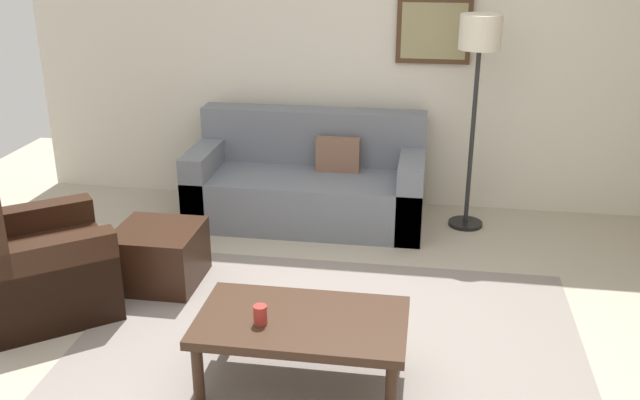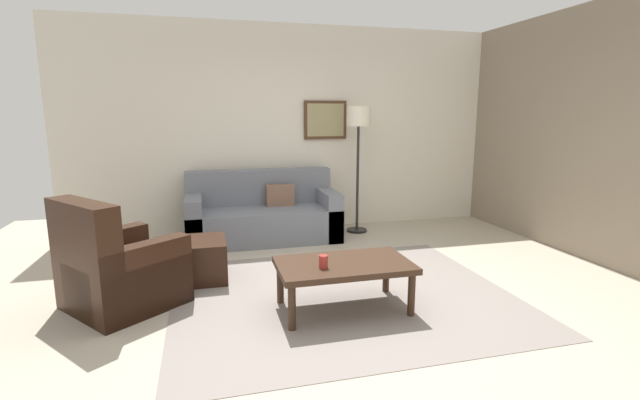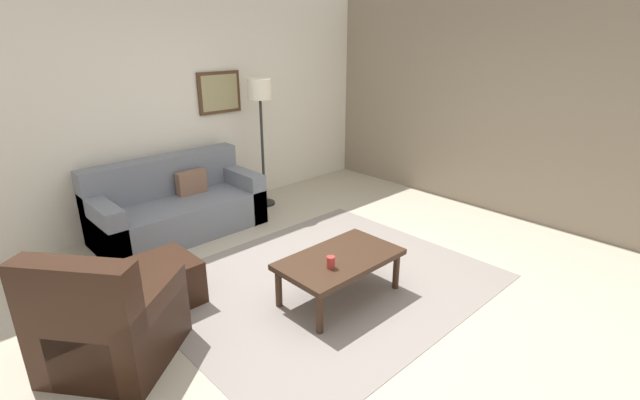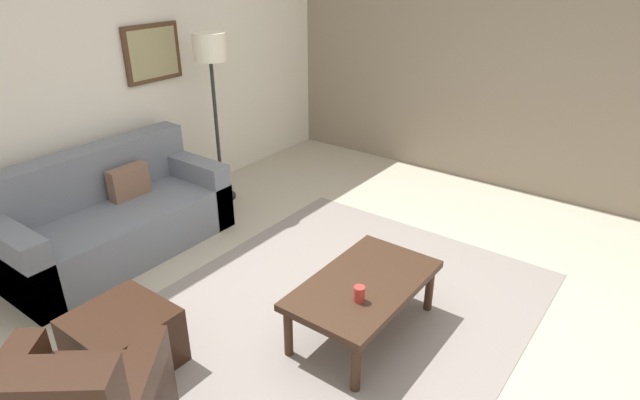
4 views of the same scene
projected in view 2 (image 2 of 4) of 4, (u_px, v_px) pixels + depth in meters
name	position (u px, v px, depth m)	size (l,w,h in m)	color
ground_plane	(343.00, 295.00, 4.04)	(8.00, 8.00, 0.00)	#B2A893
rear_partition	(288.00, 129.00, 6.25)	(6.00, 0.12, 2.80)	silver
stone_feature_panel	(628.00, 135.00, 4.52)	(0.12, 5.20, 2.80)	gray
area_rug	(343.00, 295.00, 4.04)	(2.99, 2.50, 0.01)	gray
couch_main	(262.00, 216.00, 5.88)	(1.91, 0.89, 0.88)	slate
armchair_leather	(115.00, 273.00, 3.73)	(1.12, 1.12, 0.95)	black
ottoman	(197.00, 260.00, 4.40)	(0.56, 0.56, 0.40)	black
coffee_table	(344.00, 268.00, 3.70)	(1.10, 0.64, 0.41)	#382316
cup	(323.00, 262.00, 3.55)	(0.07, 0.07, 0.10)	#B2332D
lamp_standing	(358.00, 129.00, 5.99)	(0.32, 0.32, 1.71)	black
framed_artwork	(325.00, 120.00, 6.27)	(0.61, 0.04, 0.53)	#472D1C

